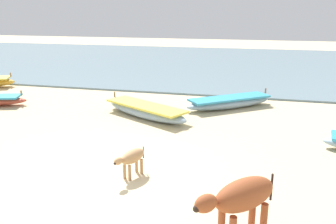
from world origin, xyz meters
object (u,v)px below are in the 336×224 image
at_px(fishing_boat_2, 146,110).
at_px(fishing_boat_4, 230,102).
at_px(cow_adult_rust, 242,198).
at_px(calf_near_tan, 132,158).

relative_size(fishing_boat_2, fishing_boat_4, 1.07).
relative_size(cow_adult_rust, calf_near_tan, 1.47).
bearing_deg(fishing_boat_2, cow_adult_rust, 148.71).
bearing_deg(fishing_boat_4, fishing_boat_2, 177.35).
bearing_deg(fishing_boat_4, calf_near_tan, -142.36).
xyz_separation_m(fishing_boat_4, calf_near_tan, (-1.58, -6.32, 0.22)).
relative_size(fishing_boat_2, cow_adult_rust, 2.64).
height_order(fishing_boat_2, calf_near_tan, fishing_boat_2).
distance_m(cow_adult_rust, calf_near_tan, 2.97).
relative_size(fishing_boat_2, calf_near_tan, 3.88).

